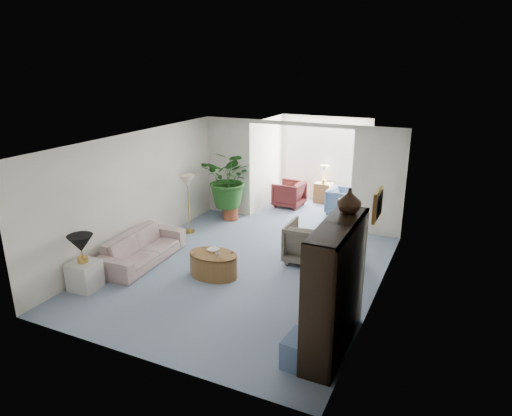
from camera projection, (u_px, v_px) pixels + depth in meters
The scene contains 26 objects.
floor at pixel (243, 271), 8.75m from camera, with size 6.00×6.00×0.00m, color #7D8DA5.
sunroom_floor at pixel (311, 210), 12.28m from camera, with size 2.60×2.60×0.00m, color #7D8DA5.
back_pier_left at pixel (229, 167), 11.71m from camera, with size 1.20×0.12×2.50m, color white.
back_pier_right at pixel (378, 183), 10.18m from camera, with size 1.20×0.12×2.50m, color white.
back_header at pixel (300, 124), 10.57m from camera, with size 2.60×0.12×0.10m, color white.
window_pane at pixel (325, 152), 12.77m from camera, with size 2.20×0.02×1.50m, color white.
window_blinds at pixel (325, 152), 12.75m from camera, with size 2.20×0.02×1.50m, color white.
framed_picture at pixel (379, 205), 7.14m from camera, with size 0.04×0.50×0.40m, color #AC9E8A.
sofa at pixel (143, 248), 9.07m from camera, with size 2.03×0.80×0.59m, color #BEB0A0.
end_table at pixel (85, 275), 8.00m from camera, with size 0.47×0.47×0.51m, color silver.
table_lamp at pixel (81, 244), 7.81m from camera, with size 0.44×0.44×0.30m, color black.
floor_lamp at pixel (187, 181), 10.33m from camera, with size 0.36×0.36×0.28m, color beige.
coffee_table at pixel (213, 265), 8.49m from camera, with size 0.95×0.95×0.45m, color brown.
coffee_bowl at pixel (213, 250), 8.52m from camera, with size 0.21×0.21×0.05m, color white.
coffee_cup at pixel (217, 255), 8.27m from camera, with size 0.09×0.09×0.08m, color beige.
wingback_chair at pixel (309, 243), 9.05m from camera, with size 0.87×0.89×0.81m, color #676051.
side_table_dark at pixel (347, 247), 9.05m from camera, with size 0.54×0.43×0.65m, color black.
entertainment_cabinet at pixel (335, 288), 6.16m from camera, with size 0.44×1.67×1.85m, color black.
cabinet_urn at pixel (349, 201), 6.25m from camera, with size 0.33×0.33×0.35m, color black.
ottoman at pixel (304, 352), 6.00m from camera, with size 0.50×0.50×0.40m, color slate.
plant_pot at pixel (230, 213), 11.56m from camera, with size 0.40×0.40×0.32m, color #97452B.
house_plant at pixel (230, 179), 11.28m from camera, with size 1.32×1.15×1.47m, color #22541D.
sunroom_chair_blue at pixel (342, 201), 11.91m from camera, with size 0.72×0.74×0.68m, color slate.
sunroom_chair_maroon at pixel (289, 194), 12.51m from camera, with size 0.75×0.77×0.70m, color maroon.
sunroom_table at pixel (323, 193), 12.87m from camera, with size 0.46×0.36×0.57m, color brown.
shelf_clutter at pixel (330, 279), 6.05m from camera, with size 0.30×1.10×1.06m.
Camera 1 is at (3.60, -7.08, 3.88)m, focal length 31.88 mm.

